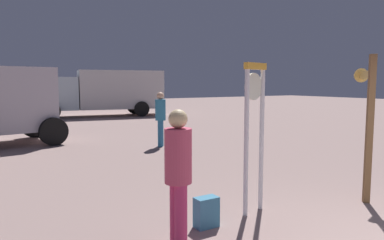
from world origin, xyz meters
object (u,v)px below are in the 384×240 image
Objects in this scene: standing_clock at (254,121)px; person_distant at (160,116)px; arrow_sign at (366,105)px; person_near_clock at (178,172)px; box_truck_far at (109,91)px; backpack at (206,212)px.

person_distant is at bearing 76.97° from standing_clock.
arrow_sign is 3.78m from person_near_clock.
person_near_clock is at bearing -162.84° from standing_clock.
box_truck_far is at bearing 79.52° from person_distant.
backpack is 0.06× the size of box_truck_far.
box_truck_far reaches higher than backpack.
standing_clock reaches higher than person_distant.
person_distant is at bearing 69.05° from backpack.
backpack is 0.25× the size of person_distant.
arrow_sign is at bearing -83.55° from person_distant.
person_distant reaches higher than person_near_clock.
standing_clock is at bearing 6.79° from backpack.
standing_clock is at bearing 17.16° from person_near_clock.
standing_clock is at bearing -103.03° from person_distant.
arrow_sign is 17.65m from box_truck_far.
backpack is (-3.06, 0.34, -1.42)m from arrow_sign.
arrow_sign is at bearing -12.13° from standing_clock.
box_truck_far reaches higher than arrow_sign.
arrow_sign is 5.78× the size of backpack.
box_truck_far reaches higher than person_distant.
backpack is at bearing -173.21° from standing_clock.
person_near_clock is (-1.60, -0.50, -0.47)m from standing_clock.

